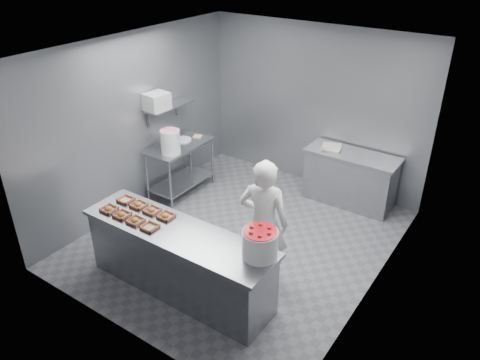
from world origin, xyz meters
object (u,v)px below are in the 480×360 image
(service_counter, at_px, (179,260))
(tray_6, at_px, (152,210))
(tray_4, at_px, (126,200))
(tray_0, at_px, (109,209))
(back_counter, at_px, (350,178))
(worker, at_px, (264,223))
(tray_1, at_px, (122,215))
(strawberry_tub, at_px, (260,243))
(prep_table, at_px, (180,161))
(appliance, at_px, (157,101))
(tray_3, at_px, (150,227))
(tray_5, at_px, (138,205))
(tray_7, at_px, (166,216))
(glaze_bucket, at_px, (170,141))
(tray_2, at_px, (135,220))

(service_counter, relative_size, tray_6, 13.88)
(service_counter, bearing_deg, tray_4, 171.93)
(tray_0, bearing_deg, service_counter, 8.04)
(back_counter, distance_m, worker, 2.51)
(tray_1, relative_size, strawberry_tub, 0.47)
(worker, relative_size, strawberry_tub, 4.32)
(service_counter, distance_m, tray_1, 0.93)
(prep_table, relative_size, back_counter, 0.80)
(back_counter, relative_size, tray_0, 8.01)
(tray_1, relative_size, appliance, 0.52)
(tray_3, bearing_deg, worker, 41.24)
(tray_5, bearing_deg, tray_0, -129.61)
(prep_table, relative_size, appliance, 3.35)
(tray_7, relative_size, appliance, 0.52)
(tray_4, bearing_deg, worker, 19.59)
(tray_7, xyz_separation_m, strawberry_tub, (1.39, 0.00, 0.15))
(appliance, bearing_deg, back_counter, 37.38)
(service_counter, bearing_deg, worker, 46.11)
(tray_7, height_order, glaze_bucket, glaze_bucket)
(appliance, bearing_deg, tray_7, -38.02)
(glaze_bucket, bearing_deg, prep_table, 108.54)
(prep_table, relative_size, tray_6, 6.40)
(service_counter, xyz_separation_m, tray_1, (-0.79, -0.14, 0.47))
(tray_2, xyz_separation_m, tray_5, (-0.24, 0.29, 0.00))
(tray_0, relative_size, strawberry_tub, 0.47)
(tray_3, height_order, glaze_bucket, glaze_bucket)
(tray_5, bearing_deg, tray_1, -90.00)
(tray_6, bearing_deg, worker, 25.98)
(tray_6, bearing_deg, tray_2, -90.00)
(prep_table, bearing_deg, appliance, -122.20)
(tray_0, relative_size, worker, 0.11)
(service_counter, xyz_separation_m, tray_3, (-0.30, -0.14, 0.47))
(tray_3, xyz_separation_m, worker, (1.05, 0.92, -0.05))
(back_counter, distance_m, tray_7, 3.36)
(tray_1, height_order, tray_6, same)
(prep_table, height_order, tray_2, tray_2)
(worker, distance_m, appliance, 2.84)
(service_counter, xyz_separation_m, worker, (0.75, 0.77, 0.41))
(glaze_bucket, bearing_deg, tray_1, -66.92)
(tray_7, height_order, appliance, appliance)
(back_counter, height_order, tray_7, tray_7)
(strawberry_tub, bearing_deg, glaze_bucket, 150.60)
(tray_2, distance_m, appliance, 2.36)
(prep_table, height_order, worker, worker)
(back_counter, distance_m, tray_6, 3.46)
(tray_3, bearing_deg, appliance, 129.72)
(tray_0, distance_m, tray_3, 0.72)
(tray_1, height_order, strawberry_tub, strawberry_tub)
(tray_1, bearing_deg, strawberry_tub, 8.98)
(service_counter, relative_size, tray_1, 13.88)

